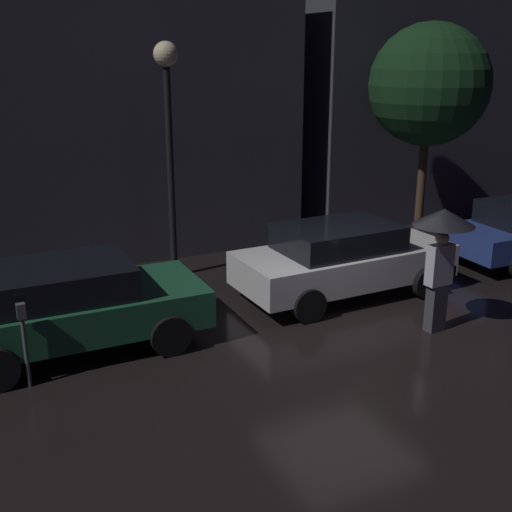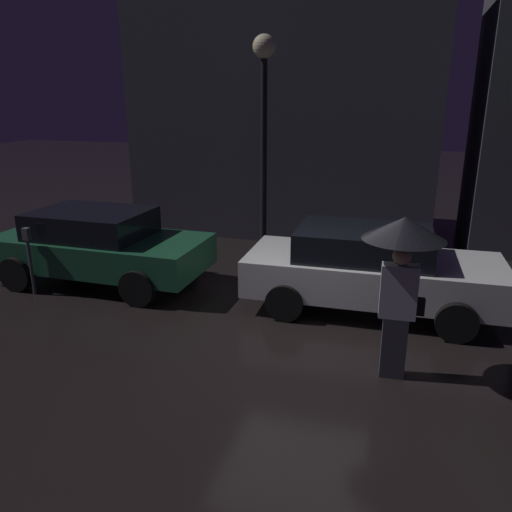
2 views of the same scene
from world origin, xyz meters
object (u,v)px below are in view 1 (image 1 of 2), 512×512
object	(u,v)px
street_lamp_near	(168,107)
pedestrian_with_umbrella	(442,238)
parked_car_green	(70,304)
parked_car_white	(343,258)
parking_meter	(24,336)

from	to	relation	value
street_lamp_near	pedestrian_with_umbrella	bearing A→B (deg)	-56.49
parked_car_green	parked_car_white	bearing A→B (deg)	1.93
pedestrian_with_umbrella	parked_car_green	bearing A→B (deg)	-22.71
parked_car_green	pedestrian_with_umbrella	world-z (taller)	pedestrian_with_umbrella
parked_car_white	parking_meter	size ratio (longest dim) A/B	3.36
parked_car_green	pedestrian_with_umbrella	size ratio (longest dim) A/B	1.94
parking_meter	parked_car_white	bearing A→B (deg)	10.25
parked_car_green	parked_car_white	xyz separation A→B (m)	(5.21, 0.11, -0.01)
parked_car_green	parking_meter	bearing A→B (deg)	-129.16
parked_car_white	parked_car_green	bearing A→B (deg)	-179.95
parked_car_white	parking_meter	distance (m)	6.13
pedestrian_with_umbrella	parking_meter	size ratio (longest dim) A/B	1.68
parked_car_green	parking_meter	size ratio (longest dim) A/B	3.27
pedestrian_with_umbrella	street_lamp_near	bearing A→B (deg)	-59.55
parked_car_white	street_lamp_near	size ratio (longest dim) A/B	0.90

